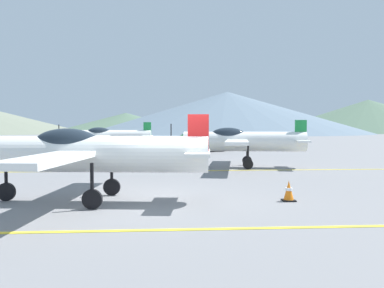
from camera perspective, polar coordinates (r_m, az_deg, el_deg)
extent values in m
plane|color=slate|center=(11.26, -3.23, -8.39)|extent=(400.00, 400.00, 0.00)
cube|color=yellow|center=(8.30, -2.94, -12.33)|extent=(80.00, 0.16, 0.01)
cube|color=yellow|center=(18.98, -3.55, -3.91)|extent=(80.00, 0.16, 0.01)
cylinder|color=white|center=(11.45, -13.75, -1.43)|extent=(6.43, 1.74, 1.03)
ellipsoid|color=#1E2833|center=(11.69, -17.73, 0.11)|extent=(1.95, 1.05, 0.84)
cube|color=white|center=(11.55, -15.54, -1.19)|extent=(1.95, 8.29, 0.15)
cube|color=white|center=(10.99, 0.92, -1.28)|extent=(0.92, 2.49, 0.09)
cube|color=red|center=(10.97, 0.92, 1.40)|extent=(0.60, 0.18, 1.12)
cylinder|color=black|center=(12.49, -25.37, -4.16)|extent=(0.09, 0.09, 0.94)
cylinder|color=black|center=(12.55, -25.33, -6.29)|extent=(0.53, 0.17, 0.52)
cylinder|color=black|center=(12.44, -11.57, -3.99)|extent=(0.09, 0.09, 0.94)
cylinder|color=black|center=(12.50, -11.55, -6.13)|extent=(0.53, 0.17, 0.52)
cylinder|color=black|center=(10.47, -14.31, -5.24)|extent=(0.09, 0.09, 0.94)
cylinder|color=black|center=(10.55, -14.28, -7.77)|extent=(0.53, 0.17, 0.52)
cylinder|color=white|center=(20.79, 7.55, 0.37)|extent=(6.44, 2.19, 1.03)
cone|color=#1E8C3F|center=(21.03, -2.04, 0.41)|extent=(0.80, 0.98, 0.87)
cube|color=black|center=(21.09, -3.05, 0.42)|extent=(0.06, 0.12, 1.87)
ellipsoid|color=#1E2833|center=(20.79, 5.24, 1.23)|extent=(1.99, 1.17, 0.84)
cube|color=white|center=(20.79, 6.52, 0.50)|extent=(2.53, 8.28, 0.15)
cube|color=white|center=(21.04, 15.47, 0.45)|extent=(1.09, 2.51, 0.09)
cube|color=#1E8C3F|center=(21.02, 15.49, 1.85)|extent=(0.60, 0.22, 1.12)
cylinder|color=black|center=(20.95, 0.36, -1.31)|extent=(0.09, 0.09, 0.94)
cylinder|color=black|center=(20.98, 0.36, -2.59)|extent=(0.54, 0.21, 0.52)
cylinder|color=black|center=(21.85, 7.99, -1.17)|extent=(0.09, 0.09, 0.94)
cylinder|color=black|center=(21.89, 7.98, -2.40)|extent=(0.54, 0.21, 0.52)
cylinder|color=black|center=(19.80, 8.13, -1.55)|extent=(0.09, 0.09, 0.94)
cylinder|color=black|center=(19.84, 8.12, -2.91)|extent=(0.54, 0.21, 0.52)
cylinder|color=white|center=(30.88, -11.85, 1.03)|extent=(6.40, 1.37, 1.03)
cone|color=#1E8C3F|center=(31.73, -18.08, 1.00)|extent=(0.70, 0.91, 0.87)
cube|color=black|center=(31.84, -18.73, 1.00)|extent=(0.04, 0.11, 1.87)
ellipsoid|color=#1E2833|center=(31.04, -13.38, 1.60)|extent=(1.91, 0.94, 0.84)
cube|color=white|center=(30.95, -12.53, 1.12)|extent=(1.47, 8.27, 0.15)
cube|color=white|center=(30.46, -6.49, 1.14)|extent=(0.79, 2.46, 0.09)
cube|color=#1E8C3F|center=(30.45, -6.50, 2.11)|extent=(0.59, 0.14, 1.12)
cylinder|color=black|center=(31.50, -16.52, -0.12)|extent=(0.09, 0.09, 0.94)
cylinder|color=black|center=(31.53, -16.51, -0.98)|extent=(0.53, 0.14, 0.52)
cylinder|color=black|center=(31.88, -11.16, -0.04)|extent=(0.09, 0.09, 0.94)
cylinder|color=black|center=(31.90, -11.16, -0.88)|extent=(0.53, 0.14, 0.52)
cylinder|color=black|center=(29.86, -11.86, -0.21)|extent=(0.09, 0.09, 0.94)
cylinder|color=black|center=(29.88, -11.86, -1.11)|extent=(0.53, 0.14, 0.52)
cube|color=black|center=(33.44, 1.62, 0.07)|extent=(4.52, 4.02, 0.75)
cube|color=black|center=(33.32, 1.43, 1.17)|extent=(2.88, 2.71, 0.55)
cylinder|color=black|center=(33.80, 4.42, -0.55)|extent=(0.64, 0.56, 0.64)
cylinder|color=black|center=(35.08, 2.33, -0.43)|extent=(0.64, 0.56, 0.64)
cylinder|color=black|center=(31.85, 0.83, -0.73)|extent=(0.64, 0.56, 0.64)
cylinder|color=black|center=(33.21, -1.24, -0.60)|extent=(0.64, 0.56, 0.64)
cube|color=black|center=(11.71, 13.84, -7.94)|extent=(0.36, 0.36, 0.04)
cone|color=orange|center=(11.66, 13.86, -6.51)|extent=(0.29, 0.29, 0.55)
cylinder|color=white|center=(11.66, 13.86, -6.38)|extent=(0.20, 0.20, 0.08)
cone|color=#4C6651|center=(160.64, -9.57, 3.11)|extent=(57.28, 57.28, 7.70)
cone|color=slate|center=(129.19, 5.12, 4.57)|extent=(89.60, 89.60, 13.49)
cone|color=#4C6651|center=(162.01, 24.14, 3.72)|extent=(76.30, 76.30, 12.25)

